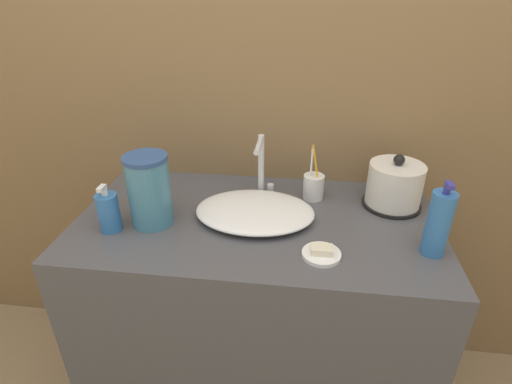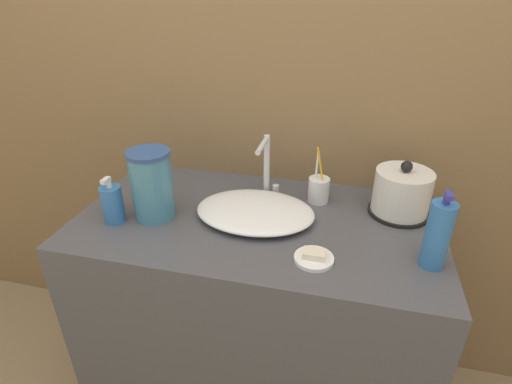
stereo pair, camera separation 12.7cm
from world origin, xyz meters
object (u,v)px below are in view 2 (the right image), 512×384
water_pitcher (152,185)px  toothbrush_cup (319,189)px  faucet (267,164)px  electric_kettle (401,194)px  shampoo_bottle (113,204)px  lotion_bottle (438,235)px

water_pitcher → toothbrush_cup: bearing=24.0°
faucet → water_pitcher: 0.40m
electric_kettle → shampoo_bottle: size_ratio=1.25×
faucet → lotion_bottle: lotion_bottle is taller
electric_kettle → shampoo_bottle: 0.94m
electric_kettle → lotion_bottle: 0.28m
electric_kettle → toothbrush_cup: size_ratio=0.94×
toothbrush_cup → shampoo_bottle: size_ratio=1.33×
lotion_bottle → shampoo_bottle: (-0.97, -0.00, -0.04)m
faucet → shampoo_bottle: 0.53m
shampoo_bottle → water_pitcher: 0.14m
electric_kettle → toothbrush_cup: bearing=175.7°
toothbrush_cup → water_pitcher: (-0.52, -0.23, 0.07)m
faucet → shampoo_bottle: size_ratio=1.43×
water_pitcher → electric_kettle: bearing=14.9°
toothbrush_cup → shampoo_bottle: bearing=-155.4°
toothbrush_cup → lotion_bottle: (0.34, -0.29, 0.05)m
shampoo_bottle → water_pitcher: bearing=27.1°
toothbrush_cup → water_pitcher: bearing=-156.0°
faucet → water_pitcher: size_ratio=0.98×
electric_kettle → water_pitcher: 0.82m
electric_kettle → lotion_bottle: (0.07, -0.27, 0.03)m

